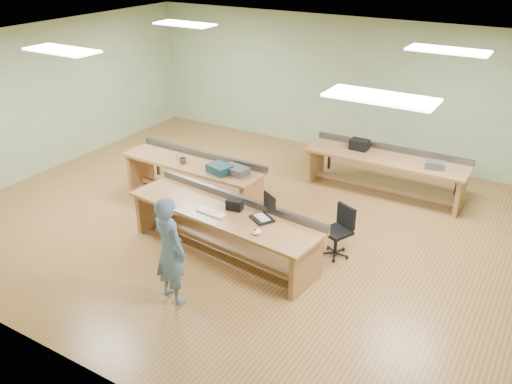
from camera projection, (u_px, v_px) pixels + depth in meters
floor at (255, 223)px, 9.45m from camera, size 10.00×10.00×0.00m
ceiling at (255, 48)px, 8.14m from camera, size 10.00×10.00×0.00m
wall_back at (349, 87)px, 11.88m from camera, size 10.00×0.04×3.00m
wall_front at (59, 256)px, 5.71m from camera, size 10.00×0.04×3.00m
wall_left at (47, 98)px, 11.12m from camera, size 0.04×8.00×3.00m
fluor_panels at (255, 50)px, 8.16m from camera, size 6.20×3.50×0.03m
workbench_front at (225, 221)px, 8.34m from camera, size 3.33×1.21×0.86m
workbench_mid at (194, 171)px, 10.07m from camera, size 2.87×0.84×0.86m
workbench_back at (385, 165)px, 10.32m from camera, size 3.08×0.86×0.86m
person at (170, 250)px, 7.18m from camera, size 0.64×0.50×1.54m
laptop_base at (262, 219)px, 7.98m from camera, size 0.42×0.40×0.04m
laptop_screen at (270, 202)px, 7.93m from camera, size 0.29×0.18×0.26m
keyboard at (211, 213)px, 8.16m from camera, size 0.48×0.19×0.03m
trackball_mouse at (257, 232)px, 7.60m from camera, size 0.17×0.18×0.06m
camera_bag at (235, 205)px, 8.24m from camera, size 0.27×0.20×0.17m
task_chair at (338, 238)px, 8.39m from camera, size 0.58×0.58×0.82m
parts_bin_teal at (220, 169)px, 9.52m from camera, size 0.49×0.41×0.15m
parts_bin_grey at (236, 170)px, 9.49m from camera, size 0.49×0.36×0.12m
mug at (183, 161)px, 9.91m from camera, size 0.13×0.13×0.10m
drinks_can at (177, 155)px, 10.10m from camera, size 0.09×0.09×0.13m
storage_box_back at (359, 145)px, 10.52m from camera, size 0.35×0.25×0.20m
tray_back at (435, 165)px, 9.69m from camera, size 0.37×0.30×0.13m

